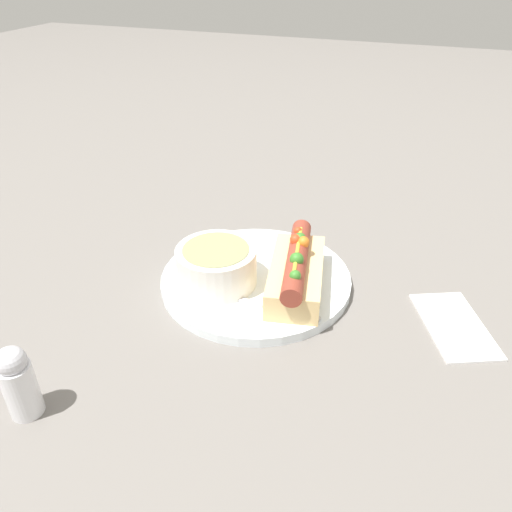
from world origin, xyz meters
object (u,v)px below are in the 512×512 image
at_px(hot_dog, 296,271).
at_px(spoon, 228,296).
at_px(salt_shaker, 18,382).
at_px(soup_bowl, 217,264).

bearing_deg(hot_dog, spoon, 113.76).
distance_m(hot_dog, salt_shaker, 0.35).
relative_size(spoon, salt_shaker, 2.00).
bearing_deg(spoon, salt_shaker, 63.08).
height_order(hot_dog, salt_shaker, salt_shaker).
distance_m(hot_dog, soup_bowl, 0.11).
height_order(hot_dog, soup_bowl, hot_dog).
relative_size(soup_bowl, salt_shaker, 1.27).
distance_m(soup_bowl, salt_shaker, 0.28).
xyz_separation_m(soup_bowl, salt_shaker, (-0.26, 0.10, -0.00)).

